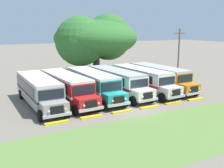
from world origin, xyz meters
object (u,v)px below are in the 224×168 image
at_px(parked_bus_slot_1, 66,86).
at_px(parked_bus_slot_4, 142,79).
at_px(parked_bus_slot_5, 160,76).
at_px(parked_bus_slot_0, 39,90).
at_px(utility_pole, 179,54).
at_px(broad_shade_tree, 95,39).
at_px(parked_bus_slot_2, 93,83).
at_px(parked_bus_slot_3, 117,81).

height_order(parked_bus_slot_1, parked_bus_slot_4, same).
bearing_deg(parked_bus_slot_5, parked_bus_slot_0, -91.74).
bearing_deg(parked_bus_slot_5, parked_bus_slot_1, -92.53).
relative_size(parked_bus_slot_5, utility_pole, 1.46).
height_order(parked_bus_slot_0, broad_shade_tree, broad_shade_tree).
xyz_separation_m(parked_bus_slot_2, broad_shade_tree, (6.18, 13.18, 4.26)).
distance_m(broad_shade_tree, utility_pole, 13.69).
distance_m(parked_bus_slot_0, parked_bus_slot_3, 9.01).
xyz_separation_m(parked_bus_slot_2, parked_bus_slot_4, (6.30, -0.38, 0.00)).
relative_size(parked_bus_slot_1, broad_shade_tree, 0.80).
relative_size(parked_bus_slot_2, parked_bus_slot_5, 1.00).
height_order(parked_bus_slot_2, broad_shade_tree, broad_shade_tree).
distance_m(parked_bus_slot_2, parked_bus_slot_4, 6.31).
bearing_deg(parked_bus_slot_0, parked_bus_slot_1, 92.83).
relative_size(parked_bus_slot_0, parked_bus_slot_1, 1.00).
relative_size(broad_shade_tree, utility_pole, 1.82).
bearing_deg(parked_bus_slot_4, parked_bus_slot_2, -97.04).
distance_m(parked_bus_slot_3, parked_bus_slot_4, 3.29).
relative_size(parked_bus_slot_0, utility_pole, 1.46).
height_order(parked_bus_slot_1, utility_pole, utility_pole).
bearing_deg(broad_shade_tree, parked_bus_slot_4, -89.52).
bearing_deg(broad_shade_tree, parked_bus_slot_3, -103.44).
distance_m(parked_bus_slot_2, parked_bus_slot_3, 3.02).
relative_size(parked_bus_slot_3, parked_bus_slot_5, 1.00).
height_order(parked_bus_slot_4, broad_shade_tree, broad_shade_tree).
relative_size(parked_bus_slot_1, parked_bus_slot_3, 1.00).
height_order(parked_bus_slot_3, parked_bus_slot_4, same).
xyz_separation_m(parked_bus_slot_0, broad_shade_tree, (12.17, 13.53, 4.26)).
xyz_separation_m(parked_bus_slot_1, parked_bus_slot_3, (6.12, 0.09, 0.00)).
relative_size(parked_bus_slot_0, parked_bus_slot_3, 1.00).
bearing_deg(parked_bus_slot_1, parked_bus_slot_3, 87.56).
distance_m(parked_bus_slot_4, utility_pole, 8.79).
bearing_deg(parked_bus_slot_0, parked_bus_slot_5, 89.49).
xyz_separation_m(parked_bus_slot_2, parked_bus_slot_3, (3.02, -0.05, 0.00)).
relative_size(parked_bus_slot_4, utility_pole, 1.47).
bearing_deg(parked_bus_slot_1, broad_shade_tree, 141.83).
distance_m(parked_bus_slot_3, parked_bus_slot_5, 6.11).
bearing_deg(parked_bus_slot_4, parked_bus_slot_0, -93.70).
distance_m(parked_bus_slot_0, parked_bus_slot_2, 6.00).
bearing_deg(parked_bus_slot_2, parked_bus_slot_0, -87.53).
xyz_separation_m(parked_bus_slot_2, parked_bus_slot_5, (9.13, -0.16, 0.00)).
height_order(parked_bus_slot_2, parked_bus_slot_3, same).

